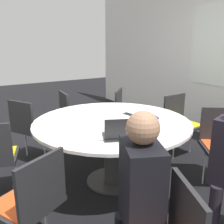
{
  "coord_description": "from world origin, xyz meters",
  "views": [
    {
      "loc": [
        2.26,
        -1.39,
        1.6
      ],
      "look_at": [
        0.0,
        0.0,
        0.86
      ],
      "focal_mm": 40.0,
      "sensor_mm": 36.0,
      "label": 1
    }
  ],
  "objects_px": {
    "chair_3": "(180,120)",
    "handbag": "(160,134)",
    "person_0": "(138,190)",
    "cell_phone": "(129,114)",
    "chair_6": "(29,125)",
    "chair_8": "(31,198)",
    "spiral_notebook": "(148,117)",
    "chair_5": "(72,114)",
    "chair_4": "(126,111)",
    "laptop": "(120,133)",
    "chair_2": "(221,140)"
  },
  "relations": [
    {
      "from": "chair_3",
      "to": "handbag",
      "type": "bearing_deg",
      "value": -99.5
    },
    {
      "from": "person_0",
      "to": "cell_phone",
      "type": "distance_m",
      "value": 1.54
    },
    {
      "from": "chair_3",
      "to": "person_0",
      "type": "height_order",
      "value": "person_0"
    },
    {
      "from": "chair_6",
      "to": "handbag",
      "type": "distance_m",
      "value": 2.04
    },
    {
      "from": "chair_8",
      "to": "cell_phone",
      "type": "bearing_deg",
      "value": 0.78
    },
    {
      "from": "spiral_notebook",
      "to": "handbag",
      "type": "relative_size",
      "value": 0.68
    },
    {
      "from": "chair_5",
      "to": "chair_6",
      "type": "distance_m",
      "value": 0.73
    },
    {
      "from": "chair_5",
      "to": "chair_8",
      "type": "height_order",
      "value": "same"
    },
    {
      "from": "chair_4",
      "to": "spiral_notebook",
      "type": "distance_m",
      "value": 1.17
    },
    {
      "from": "chair_8",
      "to": "laptop",
      "type": "height_order",
      "value": "laptop"
    },
    {
      "from": "chair_2",
      "to": "chair_4",
      "type": "bearing_deg",
      "value": -47.28
    },
    {
      "from": "person_0",
      "to": "handbag",
      "type": "distance_m",
      "value": 2.62
    },
    {
      "from": "person_0",
      "to": "chair_4",
      "type": "bearing_deg",
      "value": -9.4
    },
    {
      "from": "handbag",
      "to": "chair_2",
      "type": "bearing_deg",
      "value": -10.3
    },
    {
      "from": "chair_5",
      "to": "chair_4",
      "type": "bearing_deg",
      "value": 72.93
    },
    {
      "from": "chair_4",
      "to": "laptop",
      "type": "bearing_deg",
      "value": 8.77
    },
    {
      "from": "chair_8",
      "to": "cell_phone",
      "type": "height_order",
      "value": "chair_8"
    },
    {
      "from": "chair_6",
      "to": "chair_8",
      "type": "height_order",
      "value": "same"
    },
    {
      "from": "chair_8",
      "to": "spiral_notebook",
      "type": "distance_m",
      "value": 1.58
    },
    {
      "from": "cell_phone",
      "to": "chair_4",
      "type": "bearing_deg",
      "value": 146.68
    },
    {
      "from": "spiral_notebook",
      "to": "cell_phone",
      "type": "height_order",
      "value": "spiral_notebook"
    },
    {
      "from": "handbag",
      "to": "spiral_notebook",
      "type": "bearing_deg",
      "value": -50.25
    },
    {
      "from": "chair_3",
      "to": "chair_4",
      "type": "xyz_separation_m",
      "value": [
        -0.79,
        -0.4,
        0.0
      ]
    },
    {
      "from": "person_0",
      "to": "cell_phone",
      "type": "relative_size",
      "value": 8.11
    },
    {
      "from": "chair_2",
      "to": "cell_phone",
      "type": "height_order",
      "value": "chair_2"
    },
    {
      "from": "chair_3",
      "to": "chair_5",
      "type": "xyz_separation_m",
      "value": [
        -1.11,
        -1.2,
        0.0
      ]
    },
    {
      "from": "laptop",
      "to": "chair_4",
      "type": "bearing_deg",
      "value": -102.86
    },
    {
      "from": "chair_3",
      "to": "cell_phone",
      "type": "bearing_deg",
      "value": -1.23
    },
    {
      "from": "chair_3",
      "to": "laptop",
      "type": "bearing_deg",
      "value": 20.54
    },
    {
      "from": "laptop",
      "to": "spiral_notebook",
      "type": "relative_size",
      "value": 1.55
    },
    {
      "from": "chair_5",
      "to": "handbag",
      "type": "xyz_separation_m",
      "value": [
        0.64,
        1.25,
        -0.39
      ]
    },
    {
      "from": "spiral_notebook",
      "to": "chair_4",
      "type": "bearing_deg",
      "value": 157.66
    },
    {
      "from": "chair_6",
      "to": "person_0",
      "type": "height_order",
      "value": "person_0"
    },
    {
      "from": "chair_3",
      "to": "handbag",
      "type": "distance_m",
      "value": 0.61
    },
    {
      "from": "chair_5",
      "to": "handbag",
      "type": "height_order",
      "value": "chair_5"
    },
    {
      "from": "laptop",
      "to": "spiral_notebook",
      "type": "xyz_separation_m",
      "value": [
        -0.37,
        0.63,
        -0.04
      ]
    },
    {
      "from": "chair_3",
      "to": "person_0",
      "type": "bearing_deg",
      "value": 33.47
    },
    {
      "from": "spiral_notebook",
      "to": "laptop",
      "type": "bearing_deg",
      "value": -59.43
    },
    {
      "from": "chair_5",
      "to": "spiral_notebook",
      "type": "relative_size",
      "value": 3.57
    },
    {
      "from": "handbag",
      "to": "laptop",
      "type": "bearing_deg",
      "value": -53.8
    },
    {
      "from": "laptop",
      "to": "person_0",
      "type": "bearing_deg",
      "value": 88.82
    },
    {
      "from": "chair_4",
      "to": "person_0",
      "type": "distance_m",
      "value": 2.53
    },
    {
      "from": "chair_2",
      "to": "chair_4",
      "type": "relative_size",
      "value": 1.0
    },
    {
      "from": "chair_3",
      "to": "person_0",
      "type": "relative_size",
      "value": 0.71
    },
    {
      "from": "chair_2",
      "to": "person_0",
      "type": "bearing_deg",
      "value": 53.12
    },
    {
      "from": "chair_2",
      "to": "person_0",
      "type": "distance_m",
      "value": 1.7
    },
    {
      "from": "chair_6",
      "to": "handbag",
      "type": "xyz_separation_m",
      "value": [
        0.45,
        1.96,
        -0.39
      ]
    },
    {
      "from": "chair_3",
      "to": "chair_8",
      "type": "xyz_separation_m",
      "value": [
        0.77,
        -2.31,
        0.0
      ]
    },
    {
      "from": "chair_8",
      "to": "person_0",
      "type": "xyz_separation_m",
      "value": [
        0.55,
        0.53,
        0.19
      ]
    },
    {
      "from": "chair_3",
      "to": "chair_8",
      "type": "height_order",
      "value": "same"
    }
  ]
}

